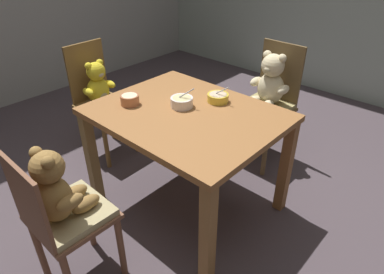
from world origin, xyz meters
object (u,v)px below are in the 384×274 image
at_px(porridge_bowl_white_center, 182,102).
at_px(teddy_chair_near_front, 60,203).
at_px(porridge_bowl_yellow_far_center, 218,98).
at_px(porridge_bowl_terracotta_near_left, 130,100).
at_px(dining_table, 187,127).
at_px(teddy_chair_far_center, 269,92).
at_px(teddy_chair_near_left, 99,92).

bearing_deg(porridge_bowl_white_center, teddy_chair_near_front, -86.88).
xyz_separation_m(porridge_bowl_yellow_far_center, porridge_bowl_terracotta_near_left, (-0.38, -0.40, 0.01)).
height_order(teddy_chair_near_front, porridge_bowl_terracotta_near_left, teddy_chair_near_front).
bearing_deg(teddy_chair_near_front, dining_table, -0.73).
xyz_separation_m(dining_table, porridge_bowl_white_center, (-0.07, 0.03, 0.14)).
distance_m(teddy_chair_far_center, teddy_chair_near_left, 1.34).
bearing_deg(teddy_chair_near_front, porridge_bowl_terracotta_near_left, 24.76).
bearing_deg(porridge_bowl_white_center, porridge_bowl_terracotta_near_left, -143.58).
bearing_deg(porridge_bowl_terracotta_near_left, teddy_chair_far_center, 69.05).
distance_m(teddy_chair_far_center, teddy_chair_near_front, 1.72).
relative_size(teddy_chair_far_center, porridge_bowl_terracotta_near_left, 8.01).
height_order(dining_table, teddy_chair_near_left, teddy_chair_near_left).
distance_m(teddy_chair_far_center, porridge_bowl_yellow_far_center, 0.65).
bearing_deg(teddy_chair_near_left, dining_table, -2.87).
bearing_deg(porridge_bowl_yellow_far_center, teddy_chair_near_front, -93.68).
bearing_deg(dining_table, porridge_bowl_yellow_far_center, 77.95).
bearing_deg(teddy_chair_far_center, porridge_bowl_yellow_far_center, -0.18).
relative_size(dining_table, porridge_bowl_terracotta_near_left, 9.47).
bearing_deg(porridge_bowl_terracotta_near_left, teddy_chair_near_left, 163.62).
height_order(dining_table, porridge_bowl_terracotta_near_left, porridge_bowl_terracotta_near_left).
relative_size(dining_table, porridge_bowl_yellow_far_center, 7.63).
distance_m(dining_table, teddy_chair_near_front, 0.86).
xyz_separation_m(teddy_chair_far_center, teddy_chair_near_left, (-1.05, -0.83, -0.04)).
height_order(porridge_bowl_yellow_far_center, porridge_bowl_terracotta_near_left, porridge_bowl_yellow_far_center).
distance_m(porridge_bowl_white_center, porridge_bowl_terracotta_near_left, 0.33).
bearing_deg(porridge_bowl_yellow_far_center, teddy_chair_far_center, 88.92).
relative_size(porridge_bowl_white_center, porridge_bowl_yellow_far_center, 0.96).
relative_size(teddy_chair_far_center, porridge_bowl_white_center, 6.75).
xyz_separation_m(teddy_chair_far_center, teddy_chair_near_front, (-0.08, -1.72, -0.02)).
bearing_deg(porridge_bowl_terracotta_near_left, porridge_bowl_yellow_far_center, 46.43).
xyz_separation_m(teddy_chair_near_left, porridge_bowl_white_center, (0.92, 0.00, 0.21)).
relative_size(teddy_chair_far_center, teddy_chair_near_left, 1.02).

